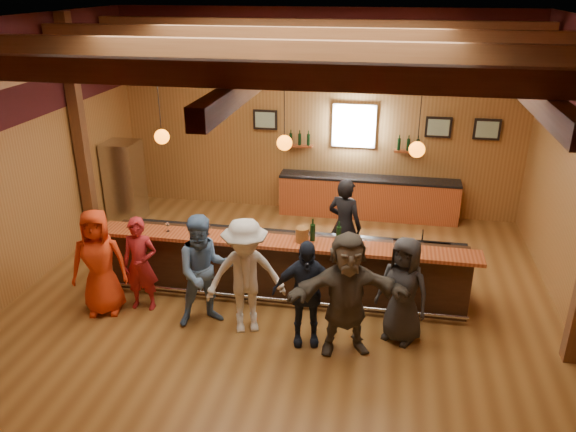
{
  "coord_description": "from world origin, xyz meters",
  "views": [
    {
      "loc": [
        1.59,
        -8.24,
        5.03
      ],
      "look_at": [
        0.0,
        0.3,
        1.35
      ],
      "focal_mm": 35.0,
      "sensor_mm": 36.0,
      "label": 1
    }
  ],
  "objects_px": {
    "customer_denim": "(204,271)",
    "customer_navy": "(305,293)",
    "ice_bucket": "(302,235)",
    "bartender": "(345,226)",
    "customer_brown": "(347,294)",
    "stainless_fridge": "(125,182)",
    "customer_orange": "(99,262)",
    "customer_white": "(246,277)",
    "bar_counter": "(287,264)",
    "bottle_a": "(313,232)",
    "back_bar_cabinet": "(368,197)",
    "customer_dark": "(403,290)",
    "customer_redvest": "(140,264)"
  },
  "relations": [
    {
      "from": "ice_bucket",
      "to": "bartender",
      "type": "bearing_deg",
      "value": 64.67
    },
    {
      "from": "customer_navy",
      "to": "customer_denim",
      "type": "bearing_deg",
      "value": 160.65
    },
    {
      "from": "stainless_fridge",
      "to": "ice_bucket",
      "type": "bearing_deg",
      "value": -31.78
    },
    {
      "from": "customer_white",
      "to": "bottle_a",
      "type": "relative_size",
      "value": 4.91
    },
    {
      "from": "customer_denim",
      "to": "customer_brown",
      "type": "relative_size",
      "value": 0.97
    },
    {
      "from": "customer_redvest",
      "to": "bartender",
      "type": "bearing_deg",
      "value": 27.92
    },
    {
      "from": "customer_orange",
      "to": "customer_white",
      "type": "relative_size",
      "value": 0.96
    },
    {
      "from": "customer_dark",
      "to": "bottle_a",
      "type": "distance_m",
      "value": 1.75
    },
    {
      "from": "customer_orange",
      "to": "customer_white",
      "type": "height_order",
      "value": "customer_white"
    },
    {
      "from": "ice_bucket",
      "to": "customer_orange",
      "type": "bearing_deg",
      "value": -163.97
    },
    {
      "from": "customer_denim",
      "to": "bottle_a",
      "type": "xyz_separation_m",
      "value": [
        1.53,
        0.96,
        0.35
      ]
    },
    {
      "from": "stainless_fridge",
      "to": "bottle_a",
      "type": "bearing_deg",
      "value": -30.28
    },
    {
      "from": "customer_denim",
      "to": "bartender",
      "type": "bearing_deg",
      "value": 20.11
    },
    {
      "from": "customer_brown",
      "to": "customer_redvest",
      "type": "bearing_deg",
      "value": 155.6
    },
    {
      "from": "customer_redvest",
      "to": "customer_dark",
      "type": "relative_size",
      "value": 0.96
    },
    {
      "from": "customer_denim",
      "to": "customer_brown",
      "type": "height_order",
      "value": "customer_brown"
    },
    {
      "from": "customer_denim",
      "to": "customer_orange",
      "type": "bearing_deg",
      "value": 152.55
    },
    {
      "from": "ice_bucket",
      "to": "bar_counter",
      "type": "bearing_deg",
      "value": 136.29
    },
    {
      "from": "stainless_fridge",
      "to": "customer_white",
      "type": "relative_size",
      "value": 0.97
    },
    {
      "from": "bar_counter",
      "to": "customer_brown",
      "type": "distance_m",
      "value": 1.93
    },
    {
      "from": "bar_counter",
      "to": "stainless_fridge",
      "type": "xyz_separation_m",
      "value": [
        -4.12,
        2.45,
        0.38
      ]
    },
    {
      "from": "bar_counter",
      "to": "customer_orange",
      "type": "relative_size",
      "value": 3.54
    },
    {
      "from": "customer_redvest",
      "to": "customer_dark",
      "type": "xyz_separation_m",
      "value": [
        4.16,
        -0.11,
        0.03
      ]
    },
    {
      "from": "bar_counter",
      "to": "customer_brown",
      "type": "bearing_deg",
      "value": -53.07
    },
    {
      "from": "customer_brown",
      "to": "customer_white",
      "type": "bearing_deg",
      "value": 156.05
    },
    {
      "from": "stainless_fridge",
      "to": "customer_denim",
      "type": "xyz_separation_m",
      "value": [
        3.05,
        -3.63,
        0.01
      ]
    },
    {
      "from": "back_bar_cabinet",
      "to": "customer_orange",
      "type": "distance_m",
      "value": 6.22
    },
    {
      "from": "back_bar_cabinet",
      "to": "customer_denim",
      "type": "distance_m",
      "value": 5.28
    },
    {
      "from": "back_bar_cabinet",
      "to": "customer_orange",
      "type": "xyz_separation_m",
      "value": [
        -4.0,
        -4.75,
        0.41
      ]
    },
    {
      "from": "customer_navy",
      "to": "bartender",
      "type": "bearing_deg",
      "value": 70.52
    },
    {
      "from": "bar_counter",
      "to": "ice_bucket",
      "type": "distance_m",
      "value": 0.82
    },
    {
      "from": "customer_orange",
      "to": "customer_navy",
      "type": "xyz_separation_m",
      "value": [
        3.35,
        -0.24,
        -0.06
      ]
    },
    {
      "from": "customer_redvest",
      "to": "customer_orange",
      "type": "bearing_deg",
      "value": -162.65
    },
    {
      "from": "customer_dark",
      "to": "customer_orange",
      "type": "bearing_deg",
      "value": -151.82
    },
    {
      "from": "customer_orange",
      "to": "ice_bucket",
      "type": "distance_m",
      "value": 3.26
    },
    {
      "from": "back_bar_cabinet",
      "to": "customer_dark",
      "type": "relative_size",
      "value": 2.41
    },
    {
      "from": "bar_counter",
      "to": "back_bar_cabinet",
      "type": "xyz_separation_m",
      "value": [
        1.18,
        3.57,
        -0.05
      ]
    },
    {
      "from": "bar_counter",
      "to": "bottle_a",
      "type": "distance_m",
      "value": 0.89
    },
    {
      "from": "bar_counter",
      "to": "bottle_a",
      "type": "bearing_deg",
      "value": -25.7
    },
    {
      "from": "customer_denim",
      "to": "customer_navy",
      "type": "relative_size",
      "value": 1.1
    },
    {
      "from": "customer_dark",
      "to": "ice_bucket",
      "type": "xyz_separation_m",
      "value": [
        -1.63,
        0.78,
        0.4
      ]
    },
    {
      "from": "stainless_fridge",
      "to": "customer_dark",
      "type": "xyz_separation_m",
      "value": [
        6.05,
        -3.52,
        -0.07
      ]
    },
    {
      "from": "customer_brown",
      "to": "ice_bucket",
      "type": "bearing_deg",
      "value": 109.28
    },
    {
      "from": "bar_counter",
      "to": "customer_brown",
      "type": "relative_size",
      "value": 3.36
    },
    {
      "from": "customer_orange",
      "to": "customer_dark",
      "type": "distance_m",
      "value": 4.75
    },
    {
      "from": "customer_white",
      "to": "customer_redvest",
      "type": "bearing_deg",
      "value": 151.07
    },
    {
      "from": "customer_dark",
      "to": "bartender",
      "type": "xyz_separation_m",
      "value": [
        -1.05,
        2.02,
        0.07
      ]
    },
    {
      "from": "ice_bucket",
      "to": "bottle_a",
      "type": "relative_size",
      "value": 0.63
    },
    {
      "from": "customer_orange",
      "to": "customer_denim",
      "type": "distance_m",
      "value": 1.75
    },
    {
      "from": "customer_white",
      "to": "customer_dark",
      "type": "distance_m",
      "value": 2.34
    }
  ]
}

